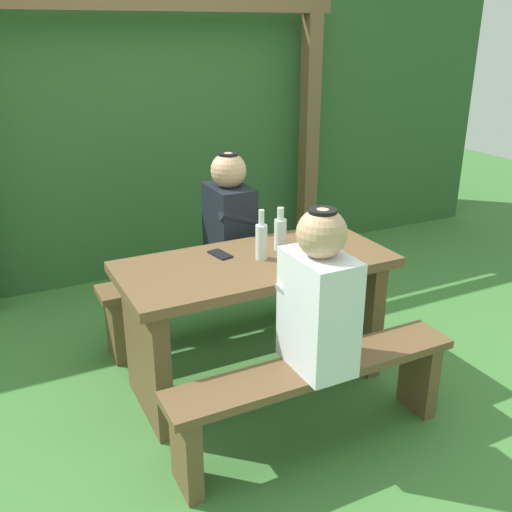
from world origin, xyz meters
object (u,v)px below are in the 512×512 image
object	(u,v)px
person_white_shirt	(318,297)
drinking_glass	(295,257)
person_black_coat	(230,217)
bottle_left	(262,240)
bottle_right	(280,233)
bench_near	(315,388)
bench_far	(213,289)
cell_phone	(220,254)
picnic_table	(256,300)

from	to	relation	value
person_white_shirt	drinking_glass	world-z (taller)	person_white_shirt
person_black_coat	bottle_left	size ratio (longest dim) A/B	2.77
bottle_left	bottle_right	distance (m)	0.17
bench_near	bench_far	size ratio (longest dim) A/B	1.00
bench_far	drinking_glass	xyz separation A→B (m)	(0.14, -0.73, 0.45)
bench_far	cell_phone	size ratio (longest dim) A/B	10.00
picnic_table	person_white_shirt	distance (m)	0.65
cell_phone	person_white_shirt	bearing A→B (deg)	-89.83
bench_near	bottle_right	xyz separation A→B (m)	(0.18, 0.67, 0.50)
picnic_table	cell_phone	size ratio (longest dim) A/B	10.00
person_white_shirt	person_black_coat	world-z (taller)	same
bottle_left	cell_phone	xyz separation A→B (m)	(-0.17, 0.14, -0.10)
cell_phone	bench_far	bearing A→B (deg)	62.31
person_white_shirt	person_black_coat	size ratio (longest dim) A/B	1.00
drinking_glass	bottle_left	size ratio (longest dim) A/B	0.30
bench_far	bottle_left	distance (m)	0.78
person_black_coat	drinking_glass	distance (m)	0.73
bench_far	cell_phone	xyz separation A→B (m)	(-0.14, -0.45, 0.41)
person_black_coat	cell_phone	bearing A→B (deg)	-119.74
person_white_shirt	person_black_coat	bearing A→B (deg)	84.24
person_white_shirt	bottle_right	bearing A→B (deg)	74.61
picnic_table	drinking_glass	xyz separation A→B (m)	(0.14, -0.14, 0.27)
person_black_coat	drinking_glass	bearing A→B (deg)	-87.83
picnic_table	person_black_coat	size ratio (longest dim) A/B	1.95
person_white_shirt	cell_phone	size ratio (longest dim) A/B	5.14
person_white_shirt	bench_far	bearing A→B (deg)	89.94
cell_phone	drinking_glass	bearing A→B (deg)	-55.02
drinking_glass	cell_phone	distance (m)	0.40
picnic_table	bench_near	size ratio (longest dim) A/B	1.00
person_black_coat	bottle_left	world-z (taller)	person_black_coat
bench_near	bottle_right	size ratio (longest dim) A/B	6.05
picnic_table	bench_near	bearing A→B (deg)	-90.00
bottle_right	person_white_shirt	bearing A→B (deg)	-105.39
bench_near	person_white_shirt	xyz separation A→B (m)	(-0.00, 0.00, 0.45)
drinking_glass	bench_near	bearing A→B (deg)	-107.81
picnic_table	person_black_coat	distance (m)	0.66
picnic_table	bottle_left	distance (m)	0.33
drinking_glass	bench_far	bearing A→B (deg)	101.21
bench_near	person_black_coat	world-z (taller)	person_black_coat
bench_near	cell_phone	world-z (taller)	cell_phone
drinking_glass	cell_phone	size ratio (longest dim) A/B	0.56
bench_far	person_black_coat	bearing A→B (deg)	-1.62
bottle_right	cell_phone	size ratio (longest dim) A/B	1.65
bench_near	bench_far	distance (m)	1.18
drinking_glass	bottle_left	xyz separation A→B (m)	(-0.11, 0.14, 0.06)
bench_far	cell_phone	bearing A→B (deg)	-107.11
person_white_shirt	drinking_glass	bearing A→B (deg)	71.92
bottle_left	person_white_shirt	bearing A→B (deg)	-93.10
drinking_glass	cell_phone	world-z (taller)	drinking_glass
person_white_shirt	bottle_left	world-z (taller)	person_white_shirt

